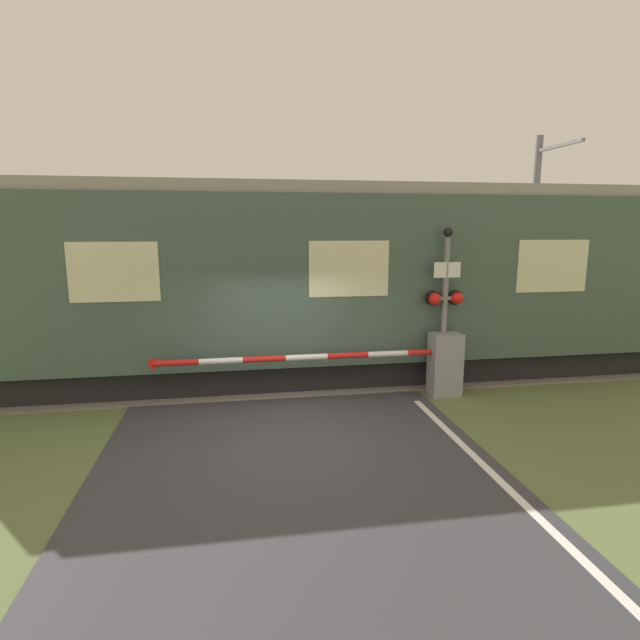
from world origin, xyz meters
The scene contains 6 objects.
ground_plane centered at (0.00, 0.00, 0.00)m, with size 80.00×80.00×0.00m, color #5B6B3D.
track_bed centered at (0.00, 3.20, 0.02)m, with size 36.00×3.20×0.13m.
train centered at (1.38, 3.20, 2.15)m, with size 15.76×3.03×4.21m.
crossing_barrier centered at (2.82, 1.34, 0.68)m, with size 6.00×0.44×1.27m.
signal_post centered at (3.29, 1.48, 1.90)m, with size 0.77×0.26×3.33m.
catenary_pole centered at (7.43, 5.16, 3.04)m, with size 0.20×1.90×5.78m.
Camera 1 is at (-0.77, -7.76, 3.32)m, focal length 28.00 mm.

